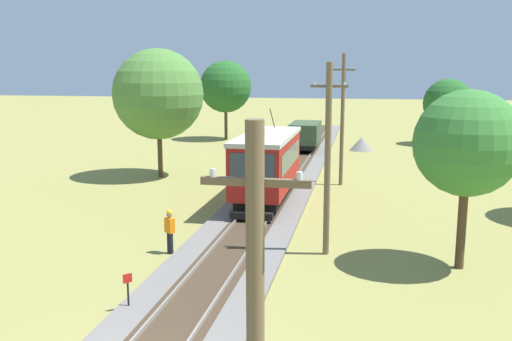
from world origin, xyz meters
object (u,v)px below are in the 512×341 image
red_tram (267,165)px  tree_left_far (448,103)px  freight_car (305,135)px  utility_pole_mid (342,119)px  track_worker (170,229)px  tree_horizon (226,87)px  tree_right_far (158,94)px  gravel_pile (361,144)px  utility_pole_near_tram (328,159)px  tree_right_near (467,144)px  trackside_signal_marker (128,290)px

red_tram → tree_left_far: tree_left_far is taller
red_tram → freight_car: 19.32m
red_tram → tree_left_far: bearing=64.8°
utility_pole_mid → track_worker: (-6.04, -14.62, -3.18)m
track_worker → tree_horizon: size_ratio=0.22×
freight_car → tree_right_far: 15.95m
tree_horizon → gravel_pile: bearing=-20.9°
utility_pole_near_tram → tree_horizon: 36.78m
freight_car → tree_right_far: tree_right_far is taller
freight_car → tree_left_far: size_ratio=0.82×
tree_right_far → utility_pole_near_tram: bearing=-49.2°
utility_pole_near_tram → tree_right_near: (4.90, -0.48, 0.77)m
tree_right_far → tree_horizon: tree_right_far is taller
tree_right_near → tree_right_far: size_ratio=0.76×
red_tram → track_worker: size_ratio=4.79×
track_worker → tree_right_far: tree_right_far is taller
utility_pole_mid → tree_right_far: size_ratio=0.95×
trackside_signal_marker → tree_right_near: size_ratio=0.18×
trackside_signal_marker → tree_right_near: bearing=29.1°
red_tram → tree_left_far: (12.79, 27.12, 1.80)m
red_tram → gravel_pile: red_tram is taller
gravel_pile → tree_right_far: size_ratio=0.25×
gravel_pile → tree_left_far: tree_left_far is taller
gravel_pile → tree_left_far: bearing=34.9°
utility_pole_mid → utility_pole_near_tram: bearing=-90.0°
red_tram → tree_right_far: (-8.43, 6.37, 3.36)m
tree_left_far → tree_horizon: size_ratio=0.78×
utility_pole_near_tram → utility_pole_mid: 13.67m
tree_right_near → tree_horizon: (-17.58, 34.97, 0.83)m
gravel_pile → tree_right_far: 20.77m
utility_pole_mid → tree_left_far: 22.97m
utility_pole_near_tram → utility_pole_mid: bearing=90.0°
freight_car → tree_right_near: (8.56, -27.40, 3.04)m
gravel_pile → utility_pole_mid: bearing=-94.3°
trackside_signal_marker → red_tram: bearing=82.6°
freight_car → gravel_pile: bearing=25.2°
freight_car → tree_horizon: (-9.02, 7.57, 3.87)m
utility_pole_near_tram → freight_car: bearing=97.7°
tree_left_far → tree_horizon: 21.86m
gravel_pile → tree_horizon: tree_horizon is taller
tree_right_near → tree_left_far: 35.47m
utility_pole_mid → trackside_signal_marker: (-5.45, -19.91, -3.49)m
tree_right_far → tree_horizon: bearing=91.7°
freight_car → tree_right_near: tree_right_near is taller
freight_car → utility_pole_near_tram: (3.66, -26.92, 2.26)m
track_worker → tree_horizon: 36.34m
utility_pole_near_tram → tree_right_near: bearing=-5.6°
freight_car → track_worker: size_ratio=2.91×
tree_left_far → tree_right_far: tree_right_far is taller
freight_car → utility_pole_near_tram: bearing=-82.3°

